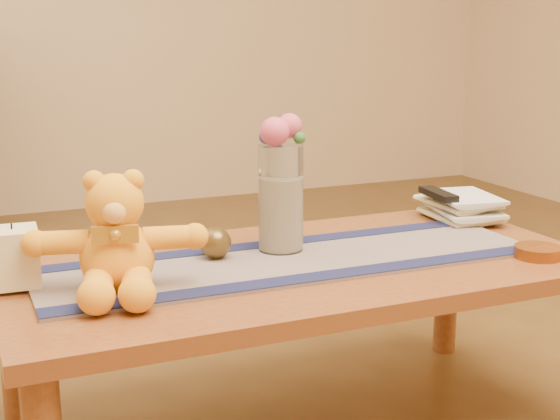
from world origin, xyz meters
name	(u,v)px	position (x,y,z in m)	size (l,w,h in m)	color
coffee_table_top	(299,269)	(0.00, 0.00, 0.43)	(1.40, 0.70, 0.04)	brown
table_leg_bl	(14,355)	(-0.64, 0.29, 0.21)	(0.07, 0.07, 0.41)	brown
table_leg_br	(447,288)	(0.64, 0.29, 0.21)	(0.07, 0.07, 0.41)	brown
persian_runner	(293,261)	(-0.02, 0.00, 0.45)	(1.20, 0.35, 0.01)	#192148
runner_border_near	(319,276)	(-0.02, -0.15, 0.46)	(1.20, 0.06, 0.00)	#151940
runner_border_far	(269,244)	(-0.02, 0.14, 0.46)	(1.20, 0.06, 0.00)	#151940
teddy_bear	(116,233)	(-0.44, -0.05, 0.58)	(0.35, 0.29, 0.24)	#FFA620
pillar_candle	(14,257)	(-0.64, 0.06, 0.52)	(0.10, 0.10, 0.12)	beige
candle_wick	(11,226)	(-0.64, 0.06, 0.59)	(0.00, 0.00, 0.01)	black
glass_vase	(281,198)	(-0.01, 0.08, 0.59)	(0.11, 0.11, 0.26)	silver
potpourri_fill	(281,214)	(-0.01, 0.08, 0.55)	(0.09, 0.09, 0.18)	beige
rose_left	(275,132)	(-0.03, 0.07, 0.75)	(0.07, 0.07, 0.07)	#D34A70
rose_right	(290,126)	(0.01, 0.09, 0.76)	(0.06, 0.06, 0.06)	#D34A70
blue_flower_back	(279,132)	(0.00, 0.12, 0.75)	(0.04, 0.04, 0.04)	#4B499F
blue_flower_side	(266,137)	(-0.04, 0.10, 0.74)	(0.04, 0.04, 0.04)	#4B499F
leaf_sprig	(300,138)	(0.03, 0.06, 0.74)	(0.03, 0.03, 0.03)	#33662D
bronze_ball	(216,243)	(-0.18, 0.08, 0.50)	(0.08, 0.08, 0.08)	brown
book_bottom	(435,219)	(0.52, 0.19, 0.46)	(0.17, 0.22, 0.02)	beige
book_lower	(438,213)	(0.52, 0.19, 0.48)	(0.16, 0.22, 0.02)	beige
book_upper	(434,206)	(0.51, 0.19, 0.50)	(0.17, 0.22, 0.02)	beige
book_top	(438,199)	(0.52, 0.19, 0.52)	(0.16, 0.22, 0.02)	beige
tv_remote	(438,194)	(0.52, 0.18, 0.54)	(0.04, 0.16, 0.02)	black
amber_dish	(538,252)	(0.54, -0.20, 0.46)	(0.11, 0.11, 0.03)	#BF5914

